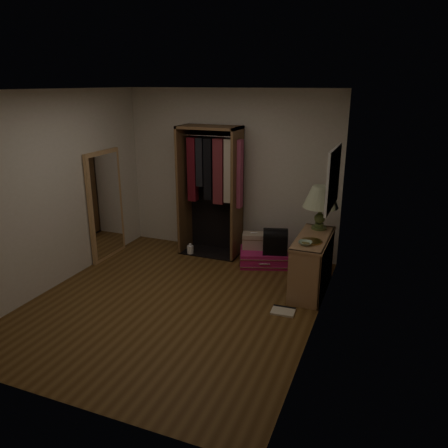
# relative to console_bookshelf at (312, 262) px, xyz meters

# --- Properties ---
(ground) EXTENTS (4.00, 4.00, 0.00)m
(ground) POSITION_rel_console_bookshelf_xyz_m (-1.54, -1.04, -0.39)
(ground) COLOR #573918
(ground) RESTS_ON ground
(room_walls) EXTENTS (3.52, 4.02, 2.60)m
(room_walls) POSITION_rel_console_bookshelf_xyz_m (-1.46, -1.00, 1.11)
(room_walls) COLOR beige
(room_walls) RESTS_ON ground
(console_bookshelf) EXTENTS (0.42, 1.12, 0.75)m
(console_bookshelf) POSITION_rel_console_bookshelf_xyz_m (0.00, 0.00, 0.00)
(console_bookshelf) COLOR #A3744F
(console_bookshelf) RESTS_ON ground
(open_wardrobe) EXTENTS (1.01, 0.50, 2.05)m
(open_wardrobe) POSITION_rel_console_bookshelf_xyz_m (-1.75, 0.72, 0.82)
(open_wardrobe) COLOR brown
(open_wardrobe) RESTS_ON ground
(floor_mirror) EXTENTS (0.06, 0.80, 1.70)m
(floor_mirror) POSITION_rel_console_bookshelf_xyz_m (-3.24, -0.04, 0.46)
(floor_mirror) COLOR tan
(floor_mirror) RESTS_ON ground
(pink_suitcase) EXTENTS (0.87, 0.74, 0.23)m
(pink_suitcase) POSITION_rel_console_bookshelf_xyz_m (-0.84, 0.56, -0.28)
(pink_suitcase) COLOR #C41763
(pink_suitcase) RESTS_ON ground
(train_case) EXTENTS (0.41, 0.33, 0.26)m
(train_case) POSITION_rel_console_bookshelf_xyz_m (-1.02, 0.60, -0.04)
(train_case) COLOR tan
(train_case) RESTS_ON pink_suitcase
(black_bag) EXTENTS (0.41, 0.32, 0.39)m
(black_bag) POSITION_rel_console_bookshelf_xyz_m (-0.65, 0.51, 0.04)
(black_bag) COLOR black
(black_bag) RESTS_ON pink_suitcase
(table_lamp) EXTENTS (0.54, 0.54, 0.60)m
(table_lamp) POSITION_rel_console_bookshelf_xyz_m (0.00, 0.33, 0.80)
(table_lamp) COLOR #485A2C
(table_lamp) RESTS_ON console_bookshelf
(brass_tray) EXTENTS (0.27, 0.27, 0.02)m
(brass_tray) POSITION_rel_console_bookshelf_xyz_m (0.00, -0.22, 0.37)
(brass_tray) COLOR #A2803E
(brass_tray) RESTS_ON console_bookshelf
(ceramic_bowl) EXTENTS (0.19, 0.19, 0.04)m
(ceramic_bowl) POSITION_rel_console_bookshelf_xyz_m (-0.05, -0.35, 0.38)
(ceramic_bowl) COLOR #9EBEA2
(ceramic_bowl) RESTS_ON console_bookshelf
(white_jug) EXTENTS (0.11, 0.11, 0.19)m
(white_jug) POSITION_rel_console_bookshelf_xyz_m (-2.06, 0.50, -0.31)
(white_jug) COLOR white
(white_jug) RESTS_ON ground
(floor_book) EXTENTS (0.29, 0.24, 0.03)m
(floor_book) POSITION_rel_console_bookshelf_xyz_m (-0.19, -0.76, -0.38)
(floor_book) COLOR beige
(floor_book) RESTS_ON ground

